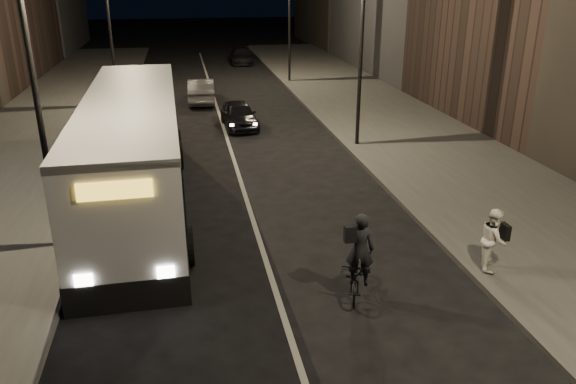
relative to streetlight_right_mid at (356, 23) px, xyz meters
name	(u,v)px	position (x,y,z in m)	size (l,w,h in m)	color
ground	(280,305)	(-5.33, -12.00, -5.36)	(180.00, 180.00, 0.00)	black
sidewalk_right	(401,131)	(3.17, 2.00, -5.28)	(7.00, 70.00, 0.16)	#393936
sidewalk_left	(33,150)	(-13.83, 2.00, -5.28)	(7.00, 70.00, 0.16)	#393936
streetlight_right_mid	(356,23)	(0.00, 0.00, 0.00)	(1.20, 0.44, 8.12)	black
streetlight_right_far	(286,3)	(0.00, 16.00, 0.00)	(1.20, 0.44, 8.12)	black
streetlight_left_near	(41,56)	(-10.66, -8.00, 0.00)	(1.20, 0.44, 8.12)	black
streetlight_left_far	(113,11)	(-10.66, 10.00, 0.00)	(1.20, 0.44, 8.12)	black
city_bus	(134,147)	(-8.93, -4.92, -3.39)	(3.39, 13.54, 3.63)	white
cyclist_on_bicycle	(357,267)	(-3.43, -11.85, -4.63)	(1.22, 2.02, 2.19)	black
pedestrian_woman	(493,239)	(0.27, -11.53, -4.38)	(0.80, 0.62, 1.65)	white
car_near	(239,115)	(-4.53, 4.40, -4.71)	(1.54, 3.82, 1.30)	black
car_mid	(201,91)	(-6.13, 10.56, -4.65)	(1.51, 4.34, 1.43)	#3F3F42
car_far	(242,55)	(-2.04, 25.75, -4.71)	(1.83, 4.50, 1.31)	black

